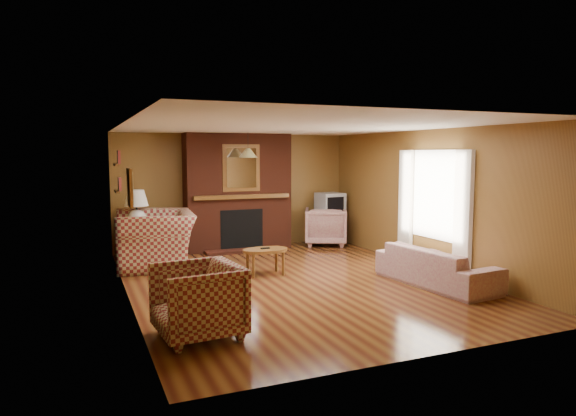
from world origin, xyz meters
name	(u,v)px	position (x,y,z in m)	size (l,w,h in m)	color
floor	(295,281)	(0.00, 0.00, 0.00)	(6.50, 6.50, 0.00)	#481E0F
ceiling	(295,126)	(0.00, 0.00, 2.40)	(6.50, 6.50, 0.00)	white
wall_back	(234,191)	(0.00, 3.25, 1.20)	(6.50, 6.50, 0.00)	olive
wall_front	(430,236)	(0.00, -3.25, 1.20)	(6.50, 6.50, 0.00)	olive
wall_left	(126,212)	(-2.50, 0.00, 1.20)	(6.50, 6.50, 0.00)	olive
wall_right	(428,199)	(2.50, 0.00, 1.20)	(6.50, 6.50, 0.00)	olive
fireplace	(238,193)	(0.00, 2.98, 1.18)	(2.20, 0.82, 2.40)	#4E1D11
window_right	(433,205)	(2.45, -0.20, 1.13)	(0.10, 1.85, 2.00)	beige
bookshelf	(118,173)	(-2.44, 1.90, 1.67)	(0.09, 0.55, 0.71)	brown
botanical_print	(130,188)	(-2.47, -0.30, 1.55)	(0.05, 0.40, 0.50)	brown
pendant_light	(248,153)	(0.00, 2.30, 2.00)	(0.36, 0.36, 0.48)	black
plaid_loveseat	(155,239)	(-1.85, 1.96, 0.49)	(1.50, 1.31, 0.97)	maroon
plaid_armchair	(197,301)	(-1.95, -1.84, 0.41)	(0.87, 0.89, 0.81)	maroon
floral_sofa	(436,266)	(1.90, -1.02, 0.29)	(1.98, 0.77, 0.58)	#B5AB8C
floral_armchair	(325,226)	(1.90, 2.71, 0.41)	(0.87, 0.90, 0.82)	#B5AB8C
coffee_table	(265,253)	(-0.28, 0.59, 0.37)	(0.76, 0.47, 0.45)	brown
side_table	(138,245)	(-2.10, 2.45, 0.32)	(0.47, 0.47, 0.63)	brown
table_lamp	(137,207)	(-2.10, 2.45, 1.02)	(0.43, 0.43, 0.70)	white
tv_stand	(330,229)	(2.05, 2.80, 0.32)	(0.59, 0.53, 0.64)	black
crt_tv	(330,204)	(2.05, 2.79, 0.89)	(0.57, 0.56, 0.49)	#ACAFB4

